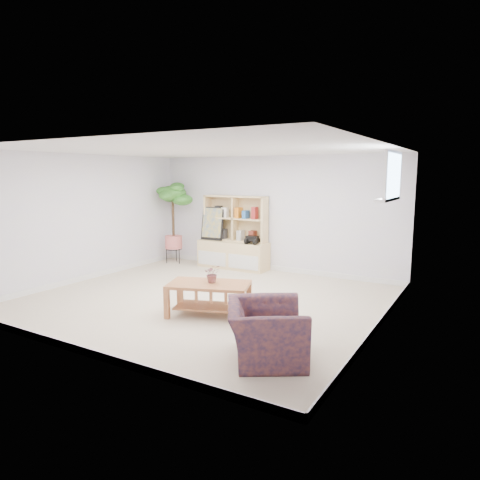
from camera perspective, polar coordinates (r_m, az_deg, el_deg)
The scene contains 14 objects.
floor at distance 7.07m, azimuth -4.61°, elevation -7.88°, with size 5.50×5.00×0.01m, color tan.
ceiling at distance 6.79m, azimuth -4.86°, elevation 11.93°, with size 5.50×5.00×0.01m, color silver.
walls at distance 6.83m, azimuth -4.73°, elevation 1.82°, with size 5.51×5.01×2.40m.
baseboard at distance 7.06m, azimuth -4.61°, elevation -7.49°, with size 5.50×5.00×0.10m, color white, non-canonical shape.
window at distance 6.25m, azimuth 19.79°, elevation 8.05°, with size 0.10×0.98×0.68m, color #BDDCF6, non-canonical shape.
window_sill at distance 6.27m, azimuth 19.10°, elevation 5.16°, with size 0.14×1.00×0.04m, color white.
storage_unit at distance 9.19m, azimuth -0.92°, elevation 1.02°, with size 1.57×0.53×1.57m, color #E2BB76, non-canonical shape.
poster at distance 9.40m, azimuth -3.68°, elevation 2.20°, with size 0.52×0.12×0.73m, color yellow, non-canonical shape.
toy_truck at distance 8.86m, azimuth 1.65°, elevation 0.07°, with size 0.36×0.25×0.19m, color black, non-canonical shape.
coffee_table at distance 6.25m, azimuth -4.15°, elevation -7.85°, with size 1.15×0.63×0.47m, color #A95C2D, non-canonical shape.
table_plant at distance 6.20m, azimuth -3.70°, elevation -4.48°, with size 0.23×0.20×0.26m, color #216222.
floor_tree at distance 9.85m, azimuth -8.89°, elevation 2.25°, with size 0.68×0.68×1.84m, color #24581C, non-canonical shape.
armchair at distance 4.80m, azimuth 3.47°, elevation -11.60°, with size 0.95×0.83×0.71m, color #0F173C.
sill_plant at distance 6.28m, azimuth 19.20°, elevation 6.47°, with size 0.14×0.11×0.25m, color #24581C.
Camera 1 is at (3.90, -5.54, 2.02)m, focal length 32.00 mm.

